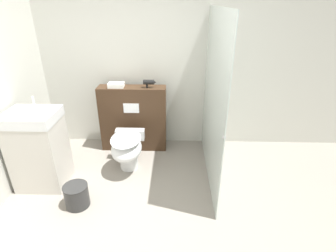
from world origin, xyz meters
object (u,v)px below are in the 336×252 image
object	(u,v)px
toilet	(127,149)
sink_vanity	(39,149)
hair_drier	(149,82)
waste_bin	(77,196)

from	to	relation	value
toilet	sink_vanity	xyz separation A→B (m)	(-0.99, -0.31, 0.16)
toilet	hair_drier	world-z (taller)	hair_drier
toilet	hair_drier	bearing A→B (deg)	65.92
toilet	waste_bin	distance (m)	0.86
hair_drier	waste_bin	bearing A→B (deg)	-119.20
sink_vanity	hair_drier	xyz separation A→B (m)	(1.25, 0.89, 0.57)
sink_vanity	hair_drier	distance (m)	1.64
toilet	waste_bin	xyz separation A→B (m)	(-0.46, -0.70, -0.19)
toilet	sink_vanity	world-z (taller)	sink_vanity
hair_drier	sink_vanity	bearing A→B (deg)	-144.63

